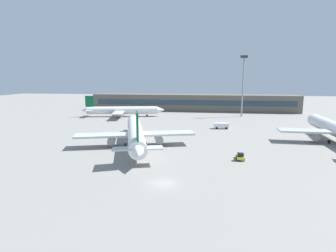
% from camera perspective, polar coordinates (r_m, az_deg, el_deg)
% --- Properties ---
extents(ground_plane, '(400.00, 400.00, 0.00)m').
position_cam_1_polar(ground_plane, '(87.05, 3.12, -2.02)').
color(ground_plane, gray).
extents(terminal_building, '(111.27, 12.13, 9.00)m').
position_cam_1_polar(terminal_building, '(151.68, 5.32, 4.91)').
color(terminal_building, '#5B564C').
rests_on(terminal_building, ground_plane).
extents(airplane_near, '(32.07, 45.06, 11.39)m').
position_cam_1_polar(airplane_near, '(75.31, -6.90, -1.32)').
color(airplane_near, white).
rests_on(airplane_near, ground_plane).
extents(airplane_far, '(39.55, 27.89, 9.82)m').
position_cam_1_polar(airplane_far, '(130.38, -9.42, 3.29)').
color(airplane_far, silver).
rests_on(airplane_far, ground_plane).
extents(baggage_tug_yellow, '(2.01, 3.69, 1.75)m').
position_cam_1_polar(baggage_tug_yellow, '(63.90, 14.90, -6.16)').
color(baggage_tug_yellow, yellow).
rests_on(baggage_tug_yellow, ground_plane).
extents(service_van_white, '(5.33, 2.62, 2.08)m').
position_cam_1_polar(service_van_white, '(100.18, 11.11, 0.07)').
color(service_van_white, white).
rests_on(service_van_white, ground_plane).
extents(floodlight_tower_west, '(3.20, 0.80, 28.24)m').
position_cam_1_polar(floodlight_tower_west, '(132.31, 15.44, 8.89)').
color(floodlight_tower_west, gray).
rests_on(floodlight_tower_west, ground_plane).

